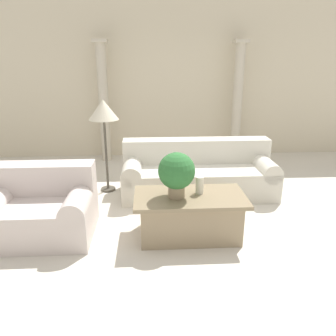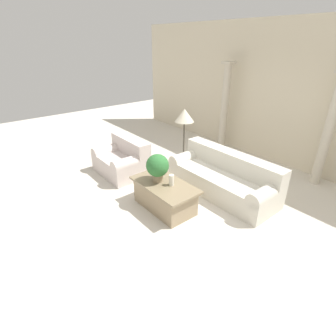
{
  "view_description": "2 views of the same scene",
  "coord_description": "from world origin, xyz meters",
  "px_view_note": "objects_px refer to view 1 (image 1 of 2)",
  "views": [
    {
      "loc": [
        -0.52,
        -3.68,
        1.94
      ],
      "look_at": [
        -0.3,
        0.1,
        0.67
      ],
      "focal_mm": 35.0,
      "sensor_mm": 36.0,
      "label": 1
    },
    {
      "loc": [
        3.03,
        -2.81,
        2.74
      ],
      "look_at": [
        -0.27,
        -0.13,
        0.65
      ],
      "focal_mm": 28.0,
      "sensor_mm": 36.0,
      "label": 2
    }
  ],
  "objects_px": {
    "loveseat": "(40,208)",
    "floor_lamp": "(104,113)",
    "coffee_table": "(190,215)",
    "sofa_long": "(198,173)",
    "potted_plant": "(177,172)"
  },
  "relations": [
    {
      "from": "loveseat",
      "to": "floor_lamp",
      "type": "bearing_deg",
      "value": 64.89
    },
    {
      "from": "sofa_long",
      "to": "floor_lamp",
      "type": "relative_size",
      "value": 1.61
    },
    {
      "from": "loveseat",
      "to": "floor_lamp",
      "type": "height_order",
      "value": "floor_lamp"
    },
    {
      "from": "coffee_table",
      "to": "floor_lamp",
      "type": "height_order",
      "value": "floor_lamp"
    },
    {
      "from": "loveseat",
      "to": "potted_plant",
      "type": "xyz_separation_m",
      "value": [
        1.54,
        -0.17,
        0.46
      ]
    },
    {
      "from": "loveseat",
      "to": "potted_plant",
      "type": "distance_m",
      "value": 1.62
    },
    {
      "from": "floor_lamp",
      "to": "potted_plant",
      "type": "bearing_deg",
      "value": -57.47
    },
    {
      "from": "coffee_table",
      "to": "floor_lamp",
      "type": "distance_m",
      "value": 2.03
    },
    {
      "from": "sofa_long",
      "to": "coffee_table",
      "type": "xyz_separation_m",
      "value": [
        -0.28,
        -1.25,
        -0.06
      ]
    },
    {
      "from": "sofa_long",
      "to": "floor_lamp",
      "type": "xyz_separation_m",
      "value": [
        -1.37,
        0.18,
        0.88
      ]
    },
    {
      "from": "potted_plant",
      "to": "sofa_long",
      "type": "bearing_deg",
      "value": 71.37
    },
    {
      "from": "coffee_table",
      "to": "floor_lamp",
      "type": "relative_size",
      "value": 0.9
    },
    {
      "from": "sofa_long",
      "to": "potted_plant",
      "type": "distance_m",
      "value": 1.43
    },
    {
      "from": "sofa_long",
      "to": "coffee_table",
      "type": "bearing_deg",
      "value": -102.51
    },
    {
      "from": "floor_lamp",
      "to": "sofa_long",
      "type": "bearing_deg",
      "value": -7.57
    }
  ]
}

